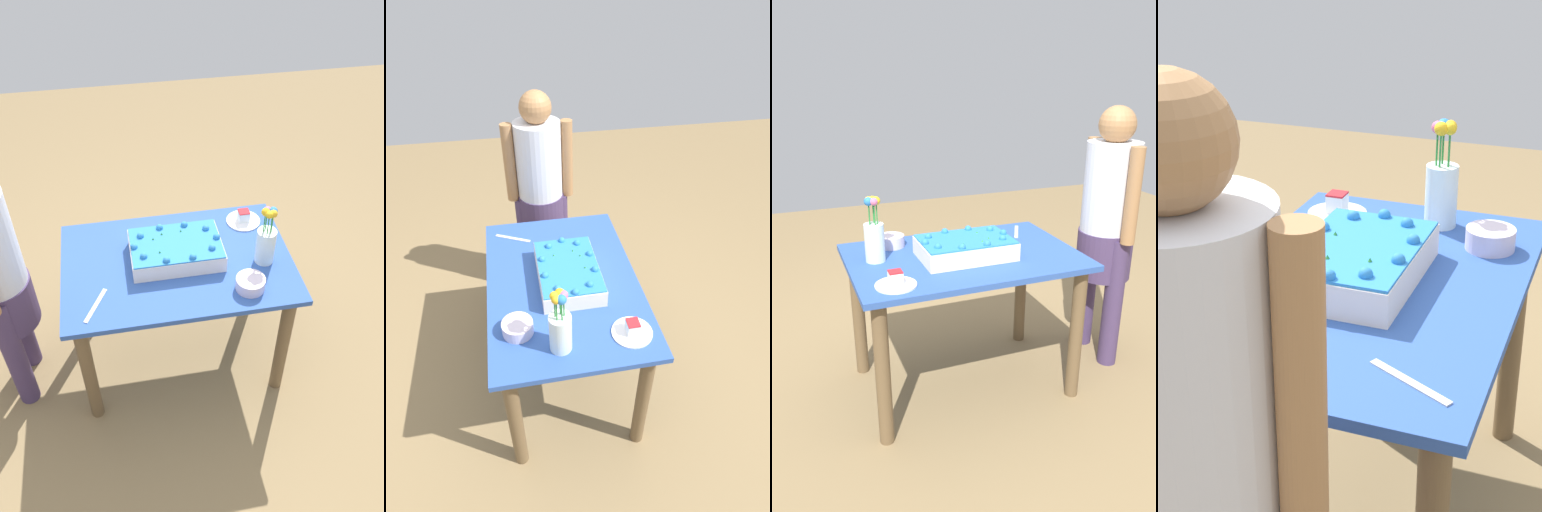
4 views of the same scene
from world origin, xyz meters
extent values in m
plane|color=olive|center=(0.00, 0.00, 0.00)|extent=(8.00, 8.00, 0.00)
cube|color=#2F53A2|center=(0.00, 0.00, 0.76)|extent=(1.17, 0.78, 0.03)
cylinder|color=brown|center=(-0.51, -0.32, 0.37)|extent=(0.07, 0.07, 0.74)
cylinder|color=brown|center=(0.51, -0.32, 0.37)|extent=(0.07, 0.07, 0.74)
cylinder|color=brown|center=(-0.51, 0.32, 0.37)|extent=(0.07, 0.07, 0.74)
cylinder|color=brown|center=(0.51, 0.32, 0.37)|extent=(0.07, 0.07, 0.74)
cube|color=white|center=(0.00, -0.03, 0.82)|extent=(0.46, 0.31, 0.09)
cube|color=#2B7BC9|center=(0.00, -0.03, 0.87)|extent=(0.45, 0.30, 0.01)
sphere|color=#2B7BC9|center=(0.21, -0.03, 0.88)|extent=(0.04, 0.04, 0.04)
sphere|color=#2B7BC9|center=(0.17, 0.05, 0.88)|extent=(0.04, 0.04, 0.04)
sphere|color=#2B7BC9|center=(0.06, 0.10, 0.88)|extent=(0.04, 0.04, 0.04)
sphere|color=#2B7BC9|center=(-0.07, 0.10, 0.88)|extent=(0.04, 0.04, 0.04)
sphere|color=#2B7BC9|center=(-0.17, 0.05, 0.88)|extent=(0.04, 0.04, 0.04)
sphere|color=#2B7BC9|center=(-0.21, -0.03, 0.88)|extent=(0.04, 0.04, 0.04)
sphere|color=#2B7BC9|center=(-0.17, -0.11, 0.88)|extent=(0.04, 0.04, 0.04)
sphere|color=#2B7BC9|center=(-0.07, -0.16, 0.88)|extent=(0.04, 0.04, 0.04)
sphere|color=#2B7BC9|center=(0.06, -0.16, 0.88)|extent=(0.04, 0.04, 0.04)
sphere|color=#2B7BC9|center=(0.17, -0.11, 0.88)|extent=(0.04, 0.04, 0.04)
cone|color=#2D8438|center=(0.11, -0.08, 0.87)|extent=(0.02, 0.02, 0.02)
cone|color=#2D8438|center=(0.06, -0.11, 0.87)|extent=(0.02, 0.02, 0.02)
cone|color=#2D8438|center=(-0.04, -0.11, 0.87)|extent=(0.02, 0.02, 0.02)
cone|color=#2D8438|center=(0.09, 0.03, 0.87)|extent=(0.02, 0.02, 0.02)
cylinder|color=white|center=(-0.42, -0.25, 0.78)|extent=(0.19, 0.19, 0.01)
cube|color=white|center=(-0.42, -0.25, 0.81)|extent=(0.06, 0.06, 0.06)
cube|color=red|center=(-0.42, -0.25, 0.84)|extent=(0.06, 0.06, 0.01)
cube|color=silver|center=(0.42, 0.23, 0.78)|extent=(0.12, 0.20, 0.00)
cylinder|color=white|center=(-0.44, 0.07, 0.87)|extent=(0.10, 0.10, 0.19)
cylinder|color=#2D8438|center=(-0.42, 0.07, 1.02)|extent=(0.01, 0.01, 0.12)
sphere|color=yellow|center=(-0.42, 0.07, 1.08)|extent=(0.04, 0.04, 0.04)
cylinder|color=#2D8438|center=(-0.43, 0.09, 1.02)|extent=(0.01, 0.01, 0.12)
sphere|color=yellow|center=(-0.43, 0.09, 1.08)|extent=(0.04, 0.04, 0.04)
cylinder|color=#2D8438|center=(-0.45, 0.09, 1.02)|extent=(0.01, 0.01, 0.12)
sphere|color=gold|center=(-0.45, 0.09, 1.08)|extent=(0.04, 0.04, 0.04)
cylinder|color=#2D8438|center=(-0.46, 0.07, 1.02)|extent=(0.01, 0.01, 0.12)
sphere|color=#2B79C4|center=(-0.46, 0.07, 1.08)|extent=(0.04, 0.04, 0.04)
cylinder|color=#2D8438|center=(-0.43, 0.06, 1.02)|extent=(0.01, 0.01, 0.12)
sphere|color=pink|center=(-0.43, 0.06, 1.08)|extent=(0.04, 0.04, 0.04)
cylinder|color=silver|center=(-0.32, 0.25, 0.81)|extent=(0.14, 0.14, 0.06)
cylinder|color=#44345A|center=(0.89, 0.14, 0.39)|extent=(0.11, 0.11, 0.78)
cylinder|color=#44345A|center=(0.89, -0.12, 0.39)|extent=(0.11, 0.11, 0.78)
cylinder|color=#44345A|center=(0.89, 0.01, 0.66)|extent=(0.31, 0.32, 0.28)
cylinder|color=silver|center=(0.89, 0.01, 1.04)|extent=(0.30, 0.30, 0.52)
sphere|color=#A47448|center=(0.89, 0.01, 1.39)|extent=(0.20, 0.20, 0.20)
cylinder|color=#A47448|center=(0.89, 0.20, 1.04)|extent=(0.08, 0.08, 0.52)
cylinder|color=#A47448|center=(0.89, -0.18, 1.04)|extent=(0.08, 0.08, 0.52)
camera|label=1|loc=(0.26, 1.85, 2.52)|focal=35.00mm
camera|label=2|loc=(-1.55, 0.21, 2.17)|focal=28.00mm
camera|label=3|loc=(-0.85, -2.24, 1.69)|focal=35.00mm
camera|label=4|loc=(1.74, 0.60, 1.68)|focal=55.00mm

